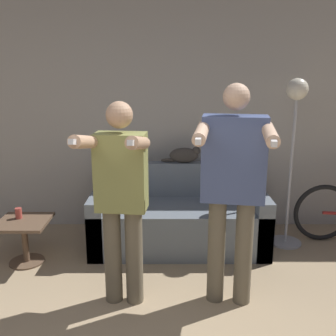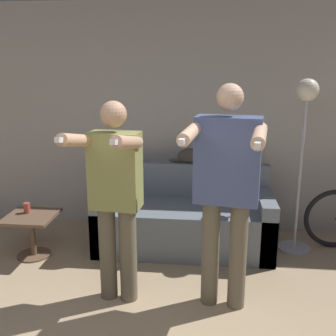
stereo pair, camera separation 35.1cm
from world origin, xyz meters
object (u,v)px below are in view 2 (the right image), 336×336
(cat, at_px, (193,155))
(floor_lamp, at_px, (304,128))
(couch, at_px, (184,220))
(person_right, at_px, (226,183))
(cup, at_px, (27,208))
(side_table, at_px, (32,227))
(person_left, at_px, (115,191))

(cat, relative_size, floor_lamp, 0.25)
(couch, distance_m, cat, 0.72)
(person_right, distance_m, floor_lamp, 1.40)
(person_right, xyz_separation_m, cup, (-1.96, 0.73, -0.54))
(cup, bearing_deg, cat, 21.07)
(couch, distance_m, cup, 1.63)
(cat, height_order, cup, cat)
(cat, distance_m, side_table, 1.84)
(cat, bearing_deg, couch, -102.82)
(side_table, bearing_deg, person_right, -19.47)
(person_right, bearing_deg, side_table, 169.62)
(cup, bearing_deg, person_left, -33.80)
(cat, xyz_separation_m, cup, (-1.65, -0.64, -0.44))
(cat, height_order, side_table, cat)
(floor_lamp, bearing_deg, couch, -177.81)
(person_left, relative_size, floor_lamp, 0.92)
(person_left, xyz_separation_m, floor_lamp, (1.65, 1.12, 0.36))
(couch, height_order, cat, cat)
(person_right, relative_size, cat, 4.03)
(person_right, bearing_deg, cat, 111.89)
(floor_lamp, xyz_separation_m, cup, (-2.76, -0.38, -0.81))
(person_right, xyz_separation_m, floor_lamp, (0.80, 1.11, 0.27))
(couch, xyz_separation_m, person_right, (0.38, -1.07, 0.74))
(person_right, height_order, side_table, person_right)
(side_table, bearing_deg, cat, 23.78)
(floor_lamp, height_order, cup, floor_lamp)
(cat, bearing_deg, cup, -158.93)
(person_right, bearing_deg, person_left, -170.67)
(person_right, xyz_separation_m, side_table, (-1.90, 0.67, -0.71))
(floor_lamp, bearing_deg, cat, 166.97)
(person_left, distance_m, cup, 1.40)
(side_table, distance_m, cup, 0.20)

